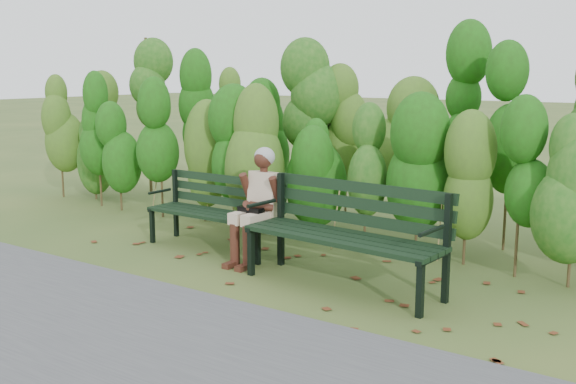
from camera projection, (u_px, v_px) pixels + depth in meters
The scene contains 7 objects.
ground at pixel (268, 269), 6.85m from camera, with size 80.00×80.00×0.00m, color #3D5726.
footpath at pixel (96, 339), 5.07m from camera, with size 60.00×2.50×0.01m, color #474749.
hedge_band at pixel (359, 132), 8.13m from camera, with size 11.04×1.67×2.42m.
leaf_litter at pixel (242, 269), 6.84m from camera, with size 5.53×2.29×0.01m.
bench_left at pixel (218, 206), 7.61m from camera, with size 1.65×0.56×0.82m.
bench_right at pixel (349, 226), 6.25m from camera, with size 1.98×0.77×0.97m.
seated_woman at pixel (258, 198), 7.04m from camera, with size 0.48×0.70×1.21m.
Camera 1 is at (3.92, -5.32, 1.99)m, focal length 42.00 mm.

